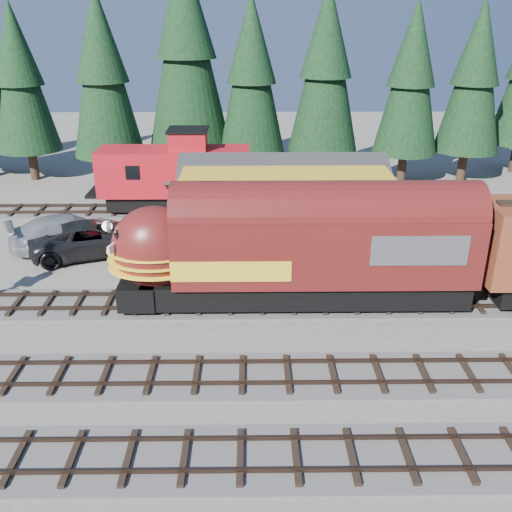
{
  "coord_description": "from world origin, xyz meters",
  "views": [
    {
      "loc": [
        -2.04,
        -20.73,
        13.43
      ],
      "look_at": [
        -1.78,
        4.0,
        2.6
      ],
      "focal_mm": 40.0,
      "sensor_mm": 36.0,
      "label": 1
    }
  ],
  "objects_px": {
    "locomotive": "(285,253)",
    "caboose": "(176,175)",
    "pickup_truck_b": "(68,232)",
    "depot": "(286,205)",
    "pickup_truck_a": "(93,238)"
  },
  "relations": [
    {
      "from": "locomotive",
      "to": "pickup_truck_b",
      "type": "relative_size",
      "value": 2.54
    },
    {
      "from": "depot",
      "to": "pickup_truck_a",
      "type": "bearing_deg",
      "value": -179.31
    },
    {
      "from": "locomotive",
      "to": "caboose",
      "type": "xyz_separation_m",
      "value": [
        -6.85,
        14.0,
        -0.06
      ]
    },
    {
      "from": "pickup_truck_a",
      "to": "depot",
      "type": "bearing_deg",
      "value": -109.52
    },
    {
      "from": "locomotive",
      "to": "caboose",
      "type": "height_order",
      "value": "caboose"
    },
    {
      "from": "pickup_truck_a",
      "to": "pickup_truck_b",
      "type": "xyz_separation_m",
      "value": [
        -1.72,
        1.08,
        0.01
      ]
    },
    {
      "from": "pickup_truck_b",
      "to": "depot",
      "type": "bearing_deg",
      "value": -120.65
    },
    {
      "from": "depot",
      "to": "locomotive",
      "type": "height_order",
      "value": "depot"
    },
    {
      "from": "caboose",
      "to": "pickup_truck_b",
      "type": "height_order",
      "value": "caboose"
    },
    {
      "from": "pickup_truck_a",
      "to": "locomotive",
      "type": "bearing_deg",
      "value": -140.45
    },
    {
      "from": "locomotive",
      "to": "pickup_truck_b",
      "type": "xyz_separation_m",
      "value": [
        -12.64,
        7.44,
        -1.74
      ]
    },
    {
      "from": "depot",
      "to": "pickup_truck_a",
      "type": "relative_size",
      "value": 1.8
    },
    {
      "from": "locomotive",
      "to": "pickup_truck_b",
      "type": "height_order",
      "value": "locomotive"
    },
    {
      "from": "locomotive",
      "to": "pickup_truck_a",
      "type": "relative_size",
      "value": 2.45
    },
    {
      "from": "caboose",
      "to": "pickup_truck_a",
      "type": "bearing_deg",
      "value": -118.02
    }
  ]
}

